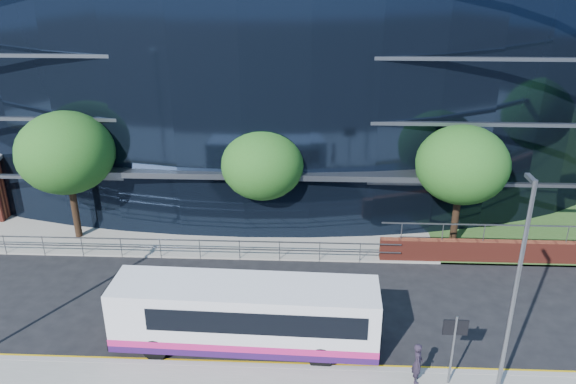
{
  "coord_description": "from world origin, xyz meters",
  "views": [
    {
      "loc": [
        -0.47,
        -17.53,
        14.12
      ],
      "look_at": [
        -1.62,
        8.0,
        3.33
      ],
      "focal_mm": 35.0,
      "sensor_mm": 36.0,
      "label": 1
    }
  ],
  "objects_px": {
    "city_bus": "(247,315)",
    "street_sign": "(454,336)",
    "tree_far_c": "(462,165)",
    "streetlight_east": "(515,289)",
    "tree_far_b": "(263,164)",
    "tree_dist_e": "(560,60)",
    "pedestrian": "(418,363)",
    "tree_far_a": "(66,153)"
  },
  "relations": [
    {
      "from": "tree_far_b",
      "to": "pedestrian",
      "type": "distance_m",
      "value": 13.16
    },
    {
      "from": "street_sign",
      "to": "tree_far_b",
      "type": "xyz_separation_m",
      "value": [
        -7.5,
        11.09,
        2.06
      ]
    },
    {
      "from": "street_sign",
      "to": "tree_far_c",
      "type": "distance_m",
      "value": 11.14
    },
    {
      "from": "city_bus",
      "to": "street_sign",
      "type": "bearing_deg",
      "value": -12.62
    },
    {
      "from": "street_sign",
      "to": "tree_far_a",
      "type": "xyz_separation_m",
      "value": [
        -17.5,
        10.59,
        2.71
      ]
    },
    {
      "from": "tree_far_b",
      "to": "tree_dist_e",
      "type": "distance_m",
      "value": 40.74
    },
    {
      "from": "streetlight_east",
      "to": "pedestrian",
      "type": "distance_m",
      "value": 4.43
    },
    {
      "from": "tree_far_b",
      "to": "streetlight_east",
      "type": "bearing_deg",
      "value": -52.37
    },
    {
      "from": "tree_far_b",
      "to": "city_bus",
      "type": "distance_m",
      "value": 9.61
    },
    {
      "from": "streetlight_east",
      "to": "pedestrian",
      "type": "bearing_deg",
      "value": 166.49
    },
    {
      "from": "tree_far_c",
      "to": "tree_far_b",
      "type": "bearing_deg",
      "value": 177.14
    },
    {
      "from": "tree_far_b",
      "to": "city_bus",
      "type": "bearing_deg",
      "value": -88.94
    },
    {
      "from": "street_sign",
      "to": "pedestrian",
      "type": "bearing_deg",
      "value": 177.71
    },
    {
      "from": "pedestrian",
      "to": "tree_far_a",
      "type": "bearing_deg",
      "value": 60.99
    },
    {
      "from": "tree_far_c",
      "to": "streetlight_east",
      "type": "relative_size",
      "value": 0.81
    },
    {
      "from": "tree_dist_e",
      "to": "streetlight_east",
      "type": "bearing_deg",
      "value": -113.11
    },
    {
      "from": "tree_far_c",
      "to": "tree_far_a",
      "type": "bearing_deg",
      "value": 180.0
    },
    {
      "from": "street_sign",
      "to": "streetlight_east",
      "type": "distance_m",
      "value": 2.8
    },
    {
      "from": "street_sign",
      "to": "tree_far_a",
      "type": "bearing_deg",
      "value": 148.83
    },
    {
      "from": "street_sign",
      "to": "tree_far_b",
      "type": "distance_m",
      "value": 13.54
    },
    {
      "from": "tree_far_a",
      "to": "tree_far_c",
      "type": "xyz_separation_m",
      "value": [
        20.0,
        0.0,
        -0.33
      ]
    },
    {
      "from": "city_bus",
      "to": "tree_far_c",
      "type": "bearing_deg",
      "value": 43.29
    },
    {
      "from": "tree_far_c",
      "to": "pedestrian",
      "type": "height_order",
      "value": "tree_far_c"
    },
    {
      "from": "tree_dist_e",
      "to": "city_bus",
      "type": "relative_size",
      "value": 0.63
    },
    {
      "from": "city_bus",
      "to": "streetlight_east",
      "type": "bearing_deg",
      "value": -13.84
    },
    {
      "from": "tree_far_c",
      "to": "city_bus",
      "type": "height_order",
      "value": "tree_far_c"
    },
    {
      "from": "street_sign",
      "to": "tree_far_c",
      "type": "height_order",
      "value": "tree_far_c"
    },
    {
      "from": "tree_far_c",
      "to": "tree_dist_e",
      "type": "relative_size",
      "value": 1.0
    },
    {
      "from": "tree_far_c",
      "to": "tree_dist_e",
      "type": "xyz_separation_m",
      "value": [
        17.0,
        31.0,
        0.0
      ]
    },
    {
      "from": "tree_far_c",
      "to": "streetlight_east",
      "type": "xyz_separation_m",
      "value": [
        -1.0,
        -11.17,
        -0.1
      ]
    },
    {
      "from": "tree_far_c",
      "to": "street_sign",
      "type": "bearing_deg",
      "value": -103.29
    },
    {
      "from": "tree_dist_e",
      "to": "tree_far_c",
      "type": "bearing_deg",
      "value": -118.74
    },
    {
      "from": "tree_far_a",
      "to": "tree_dist_e",
      "type": "bearing_deg",
      "value": 39.96
    },
    {
      "from": "tree_far_b",
      "to": "city_bus",
      "type": "height_order",
      "value": "tree_far_b"
    },
    {
      "from": "street_sign",
      "to": "tree_far_c",
      "type": "relative_size",
      "value": 0.43
    },
    {
      "from": "tree_far_a",
      "to": "city_bus",
      "type": "xyz_separation_m",
      "value": [
        10.17,
        -8.71,
        -3.4
      ]
    },
    {
      "from": "tree_far_b",
      "to": "tree_far_c",
      "type": "height_order",
      "value": "tree_far_c"
    },
    {
      "from": "tree_far_c",
      "to": "streetlight_east",
      "type": "bearing_deg",
      "value": -95.11
    },
    {
      "from": "street_sign",
      "to": "pedestrian",
      "type": "relative_size",
      "value": 1.79
    },
    {
      "from": "tree_far_a",
      "to": "street_sign",
      "type": "bearing_deg",
      "value": -31.17
    },
    {
      "from": "tree_far_b",
      "to": "pedestrian",
      "type": "height_order",
      "value": "tree_far_b"
    },
    {
      "from": "street_sign",
      "to": "tree_dist_e",
      "type": "height_order",
      "value": "tree_dist_e"
    }
  ]
}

